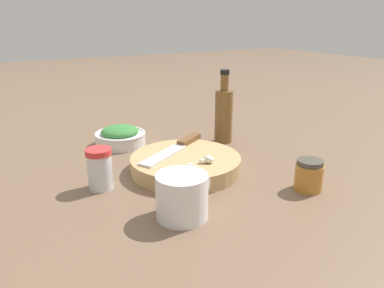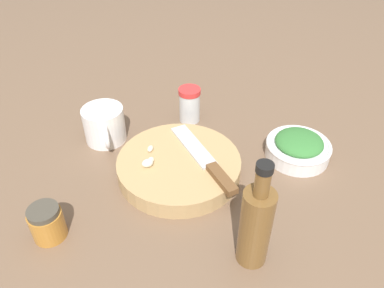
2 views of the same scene
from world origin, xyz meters
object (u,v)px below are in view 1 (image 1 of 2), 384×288
(cutting_board, at_px, (186,164))
(chef_knife, at_px, (177,147))
(herb_bowl, at_px, (120,136))
(oil_bottle, at_px, (224,114))
(coffee_mug, at_px, (183,196))
(spice_jar, at_px, (100,169))
(garlic_cloves, at_px, (204,161))
(honey_jar, at_px, (309,175))

(cutting_board, bearing_deg, chef_knife, 173.81)
(herb_bowl, distance_m, oil_bottle, 0.29)
(herb_bowl, bearing_deg, coffee_mug, -4.71)
(cutting_board, distance_m, spice_jar, 0.20)
(coffee_mug, relative_size, oil_bottle, 0.60)
(chef_knife, height_order, herb_bowl, herb_bowl)
(garlic_cloves, height_order, spice_jar, spice_jar)
(spice_jar, distance_m, oil_bottle, 0.41)
(garlic_cloves, relative_size, coffee_mug, 0.60)
(chef_knife, bearing_deg, garlic_cloves, 152.76)
(garlic_cloves, xyz_separation_m, coffee_mug, (0.12, -0.12, -0.00))
(cutting_board, distance_m, garlic_cloves, 0.07)
(spice_jar, relative_size, oil_bottle, 0.43)
(chef_knife, bearing_deg, oil_bottle, -97.89)
(cutting_board, xyz_separation_m, spice_jar, (-0.01, -0.20, 0.03))
(honey_jar, xyz_separation_m, oil_bottle, (-0.34, 0.02, 0.05))
(cutting_board, relative_size, honey_jar, 3.90)
(chef_knife, height_order, coffee_mug, coffee_mug)
(herb_bowl, height_order, coffee_mug, coffee_mug)
(spice_jar, bearing_deg, chef_knife, 103.08)
(chef_knife, xyz_separation_m, herb_bowl, (-0.20, -0.07, -0.01))
(oil_bottle, bearing_deg, cutting_board, -55.30)
(spice_jar, height_order, honey_jar, spice_jar)
(chef_knife, bearing_deg, honey_jar, -178.51)
(garlic_cloves, relative_size, oil_bottle, 0.36)
(coffee_mug, bearing_deg, garlic_cloves, 135.60)
(chef_knife, relative_size, herb_bowl, 1.55)
(herb_bowl, xyz_separation_m, spice_jar, (0.24, -0.13, 0.02))
(spice_jar, height_order, coffee_mug, spice_jar)
(herb_bowl, xyz_separation_m, oil_bottle, (0.12, 0.26, 0.06))
(garlic_cloves, relative_size, herb_bowl, 0.52)
(cutting_board, height_order, honey_jar, honey_jar)
(cutting_board, bearing_deg, oil_bottle, 124.70)
(cutting_board, height_order, chef_knife, chef_knife)
(chef_knife, relative_size, spice_jar, 2.49)
(chef_knife, xyz_separation_m, oil_bottle, (-0.08, 0.19, 0.04))
(spice_jar, xyz_separation_m, oil_bottle, (-0.13, 0.39, 0.04))
(honey_jar, bearing_deg, spice_jar, -120.52)
(oil_bottle, bearing_deg, spice_jar, -72.02)
(honey_jar, bearing_deg, chef_knife, -147.73)
(spice_jar, distance_m, honey_jar, 0.43)
(spice_jar, bearing_deg, oil_bottle, 107.98)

